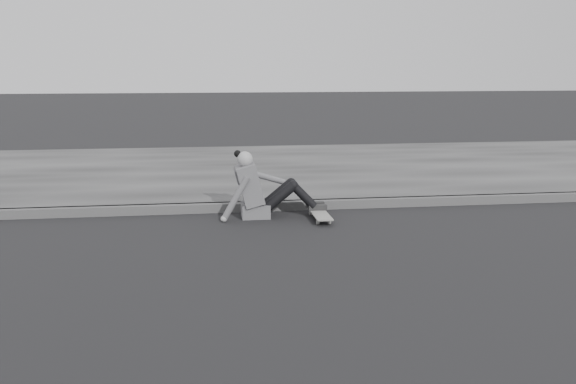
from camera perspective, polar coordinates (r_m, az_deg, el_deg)
curb at (r=9.58m, az=17.75°, el=-0.61°), size 24.00×0.16×0.12m
sidewalk at (r=12.32m, az=11.72°, el=2.25°), size 24.00×6.00×0.12m
skateboard at (r=8.18m, az=2.84°, el=-1.97°), size 0.20×0.78×0.09m
seated_woman at (r=8.25m, az=-2.47°, el=0.21°), size 1.38×0.46×0.88m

